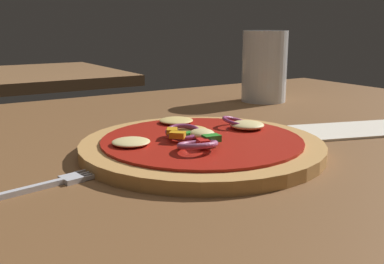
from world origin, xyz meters
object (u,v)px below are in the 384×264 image
object	(u,v)px
pizza	(201,145)
beer_glass	(264,70)
fork	(25,190)
napkin	(354,130)

from	to	relation	value
pizza	beer_glass	distance (m)	0.38
pizza	fork	world-z (taller)	pizza
pizza	fork	distance (m)	0.20
beer_glass	pizza	bearing A→B (deg)	-141.79
fork	beer_glass	distance (m)	0.56
pizza	napkin	size ratio (longest dim) A/B	1.54
pizza	napkin	xyz separation A→B (m)	(0.24, -0.02, -0.01)
beer_glass	napkin	distance (m)	0.27
pizza	beer_glass	xyz separation A→B (m)	(0.29, 0.23, 0.05)
fork	napkin	size ratio (longest dim) A/B	1.05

